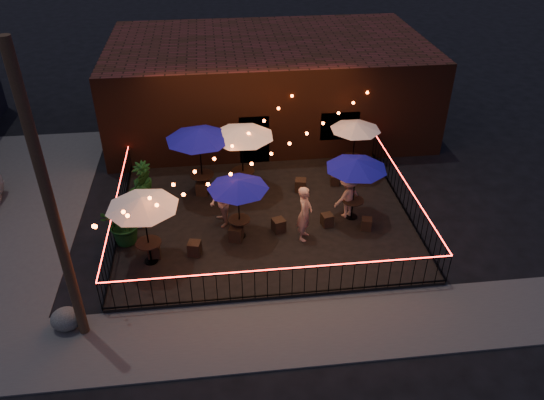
{
  "coord_description": "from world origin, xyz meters",
  "views": [
    {
      "loc": [
        -1.54,
        -13.18,
        10.86
      ],
      "look_at": [
        0.18,
        1.42,
        1.24
      ],
      "focal_mm": 35.0,
      "sensor_mm": 36.0,
      "label": 1
    }
  ],
  "objects_px": {
    "cafe_table_4": "(357,165)",
    "cafe_table_5": "(356,127)",
    "cafe_table_0": "(142,203)",
    "boulder": "(66,319)",
    "cafe_table_1": "(199,135)",
    "utility_pole": "(52,210)",
    "cooler": "(134,215)",
    "cafe_table_2": "(238,185)",
    "cafe_table_3": "(242,133)"
  },
  "relations": [
    {
      "from": "cafe_table_2",
      "to": "cafe_table_4",
      "type": "distance_m",
      "value": 4.02
    },
    {
      "from": "cafe_table_3",
      "to": "cooler",
      "type": "xyz_separation_m",
      "value": [
        -3.89,
        -1.87,
        -1.98
      ]
    },
    {
      "from": "cafe_table_4",
      "to": "cafe_table_5",
      "type": "bearing_deg",
      "value": 76.09
    },
    {
      "from": "cafe_table_2",
      "to": "cafe_table_3",
      "type": "distance_m",
      "value": 2.98
    },
    {
      "from": "utility_pole",
      "to": "cafe_table_5",
      "type": "relative_size",
      "value": 3.09
    },
    {
      "from": "cooler",
      "to": "boulder",
      "type": "relative_size",
      "value": 0.9
    },
    {
      "from": "cafe_table_1",
      "to": "cafe_table_3",
      "type": "bearing_deg",
      "value": 4.55
    },
    {
      "from": "utility_pole",
      "to": "cafe_table_0",
      "type": "relative_size",
      "value": 2.94
    },
    {
      "from": "cafe_table_5",
      "to": "utility_pole",
      "type": "bearing_deg",
      "value": -141.19
    },
    {
      "from": "utility_pole",
      "to": "cafe_table_5",
      "type": "height_order",
      "value": "utility_pole"
    },
    {
      "from": "utility_pole",
      "to": "cafe_table_1",
      "type": "height_order",
      "value": "utility_pole"
    },
    {
      "from": "cafe_table_1",
      "to": "cafe_table_3",
      "type": "relative_size",
      "value": 0.91
    },
    {
      "from": "cafe_table_4",
      "to": "cooler",
      "type": "bearing_deg",
      "value": 176.77
    },
    {
      "from": "cafe_table_0",
      "to": "cafe_table_4",
      "type": "height_order",
      "value": "cafe_table_0"
    },
    {
      "from": "cafe_table_4",
      "to": "cafe_table_5",
      "type": "height_order",
      "value": "cafe_table_4"
    },
    {
      "from": "cafe_table_0",
      "to": "cafe_table_3",
      "type": "height_order",
      "value": "cafe_table_3"
    },
    {
      "from": "cafe_table_0",
      "to": "cafe_table_1",
      "type": "bearing_deg",
      "value": 66.42
    },
    {
      "from": "cafe_table_1",
      "to": "cooler",
      "type": "relative_size",
      "value": 3.67
    },
    {
      "from": "cooler",
      "to": "cafe_table_1",
      "type": "bearing_deg",
      "value": 44.47
    },
    {
      "from": "cafe_table_4",
      "to": "cafe_table_5",
      "type": "relative_size",
      "value": 0.96
    },
    {
      "from": "cafe_table_1",
      "to": "cafe_table_4",
      "type": "distance_m",
      "value": 5.61
    },
    {
      "from": "cafe_table_5",
      "to": "cafe_table_0",
      "type": "bearing_deg",
      "value": -147.91
    },
    {
      "from": "utility_pole",
      "to": "boulder",
      "type": "relative_size",
      "value": 9.24
    },
    {
      "from": "utility_pole",
      "to": "cafe_table_4",
      "type": "bearing_deg",
      "value": 26.87
    },
    {
      "from": "cafe_table_1",
      "to": "cafe_table_2",
      "type": "relative_size",
      "value": 1.31
    },
    {
      "from": "cafe_table_4",
      "to": "cafe_table_2",
      "type": "bearing_deg",
      "value": -170.82
    },
    {
      "from": "cafe_table_3",
      "to": "cafe_table_4",
      "type": "bearing_deg",
      "value": -32.3
    },
    {
      "from": "cafe_table_0",
      "to": "cafe_table_1",
      "type": "height_order",
      "value": "cafe_table_1"
    },
    {
      "from": "cafe_table_3",
      "to": "boulder",
      "type": "xyz_separation_m",
      "value": [
        -5.26,
        -6.36,
        -2.19
      ]
    },
    {
      "from": "cafe_table_0",
      "to": "cooler",
      "type": "bearing_deg",
      "value": 108.78
    },
    {
      "from": "cafe_table_5",
      "to": "cafe_table_1",
      "type": "bearing_deg",
      "value": -170.87
    },
    {
      "from": "cafe_table_1",
      "to": "boulder",
      "type": "height_order",
      "value": "cafe_table_1"
    },
    {
      "from": "cafe_table_0",
      "to": "cooler",
      "type": "relative_size",
      "value": 3.48
    },
    {
      "from": "cafe_table_1",
      "to": "cafe_table_5",
      "type": "relative_size",
      "value": 1.11
    },
    {
      "from": "cafe_table_5",
      "to": "boulder",
      "type": "bearing_deg",
      "value": -143.36
    },
    {
      "from": "cooler",
      "to": "boulder",
      "type": "distance_m",
      "value": 4.7
    },
    {
      "from": "utility_pole",
      "to": "cafe_table_2",
      "type": "xyz_separation_m",
      "value": [
        4.45,
        3.63,
        -1.85
      ]
    },
    {
      "from": "cafe_table_1",
      "to": "boulder",
      "type": "relative_size",
      "value": 3.31
    },
    {
      "from": "cafe_table_3",
      "to": "cafe_table_0",
      "type": "bearing_deg",
      "value": -129.02
    },
    {
      "from": "cafe_table_0",
      "to": "cafe_table_5",
      "type": "distance_m",
      "value": 8.97
    },
    {
      "from": "boulder",
      "to": "cafe_table_4",
      "type": "bearing_deg",
      "value": 24.54
    },
    {
      "from": "cafe_table_5",
      "to": "cooler",
      "type": "relative_size",
      "value": 3.31
    },
    {
      "from": "cafe_table_0",
      "to": "cafe_table_5",
      "type": "relative_size",
      "value": 1.05
    },
    {
      "from": "cafe_table_4",
      "to": "cooler",
      "type": "relative_size",
      "value": 3.19
    },
    {
      "from": "cafe_table_1",
      "to": "cafe_table_4",
      "type": "relative_size",
      "value": 1.15
    },
    {
      "from": "cafe_table_1",
      "to": "cafe_table_5",
      "type": "distance_m",
      "value": 6.03
    },
    {
      "from": "cafe_table_4",
      "to": "boulder",
      "type": "distance_m",
      "value": 9.97
    },
    {
      "from": "cafe_table_0",
      "to": "cafe_table_2",
      "type": "relative_size",
      "value": 1.25
    },
    {
      "from": "cafe_table_3",
      "to": "cafe_table_4",
      "type": "height_order",
      "value": "cafe_table_3"
    },
    {
      "from": "cafe_table_2",
      "to": "cafe_table_0",
      "type": "bearing_deg",
      "value": -160.82
    }
  ]
}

